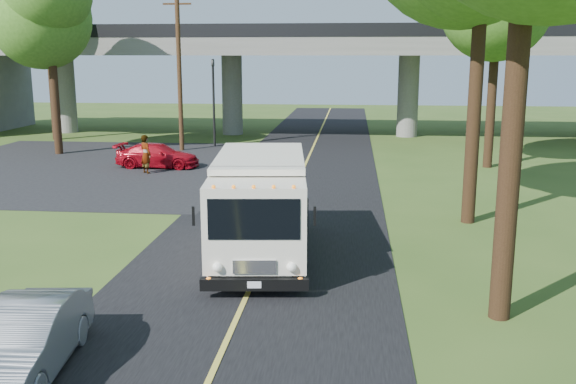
# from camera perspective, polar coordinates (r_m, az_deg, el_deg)

# --- Properties ---
(ground) EXTENTS (120.00, 120.00, 0.00)m
(ground) POSITION_cam_1_polar(r_m,az_deg,el_deg) (13.45, -4.84, -11.77)
(ground) COLOR #35501C
(ground) RESTS_ON ground
(road) EXTENTS (7.00, 90.00, 0.02)m
(road) POSITION_cam_1_polar(r_m,az_deg,el_deg) (22.85, -0.26, -1.63)
(road) COLOR black
(road) RESTS_ON ground
(parking_lot) EXTENTS (16.00, 18.00, 0.01)m
(parking_lot) POSITION_cam_1_polar(r_m,az_deg,el_deg) (33.35, -17.90, 2.14)
(parking_lot) COLOR black
(parking_lot) RESTS_ON ground
(lane_line) EXTENTS (0.12, 90.00, 0.01)m
(lane_line) POSITION_cam_1_polar(r_m,az_deg,el_deg) (22.85, -0.26, -1.58)
(lane_line) COLOR gold
(lane_line) RESTS_ON road
(overpass) EXTENTS (54.00, 10.00, 7.30)m
(overpass) POSITION_cam_1_polar(r_m,az_deg,el_deg) (44.15, 2.79, 10.94)
(overpass) COLOR slate
(overpass) RESTS_ON ground
(traffic_signal) EXTENTS (0.18, 0.22, 5.20)m
(traffic_signal) POSITION_cam_1_polar(r_m,az_deg,el_deg) (39.05, -6.64, 8.73)
(traffic_signal) COLOR black
(traffic_signal) RESTS_ON ground
(utility_pole) EXTENTS (1.60, 0.26, 9.00)m
(utility_pole) POSITION_cam_1_polar(r_m,az_deg,el_deg) (37.41, -9.64, 10.64)
(utility_pole) COLOR #472D19
(utility_pole) RESTS_ON ground
(tree_left_lot) EXTENTS (5.60, 5.50, 10.50)m
(tree_left_lot) POSITION_cam_1_polar(r_m,az_deg,el_deg) (37.64, -20.35, 15.13)
(tree_left_lot) COLOR #382314
(tree_left_lot) RESTS_ON ground
(tree_left_far) EXTENTS (5.26, 5.16, 9.89)m
(tree_left_far) POSITION_cam_1_polar(r_m,az_deg,el_deg) (44.31, -20.44, 13.97)
(tree_left_far) COLOR #382314
(tree_left_far) RESTS_ON ground
(step_van) EXTENTS (3.06, 6.76, 2.75)m
(step_van) POSITION_cam_1_polar(r_m,az_deg,el_deg) (17.33, -2.52, -1.05)
(step_van) COLOR silver
(step_van) RESTS_ON ground
(red_sedan) EXTENTS (4.12, 1.78, 1.18)m
(red_sedan) POSITION_cam_1_polar(r_m,az_deg,el_deg) (32.17, -11.51, 3.19)
(red_sedan) COLOR #A80A17
(red_sedan) RESTS_ON ground
(silver_sedan) EXTENTS (1.76, 3.93, 1.25)m
(silver_sedan) POSITION_cam_1_polar(r_m,az_deg,el_deg) (12.17, -22.39, -12.13)
(silver_sedan) COLOR gray
(silver_sedan) RESTS_ON ground
(pedestrian) EXTENTS (0.79, 0.76, 1.82)m
(pedestrian) POSITION_cam_1_polar(r_m,az_deg,el_deg) (30.57, -12.53, 3.30)
(pedestrian) COLOR gray
(pedestrian) RESTS_ON ground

